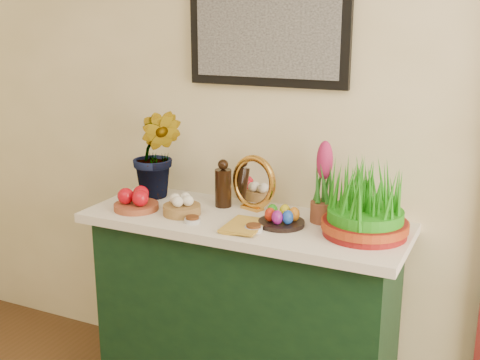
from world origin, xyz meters
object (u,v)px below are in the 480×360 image
object	(u,v)px
hyacinth_green	(157,139)
wheatgrass_sabzeh	(366,205)
mirror	(254,183)
book	(227,223)
sideboard	(245,315)

from	to	relation	value
hyacinth_green	wheatgrass_sabzeh	size ratio (longest dim) A/B	1.64
hyacinth_green	wheatgrass_sabzeh	world-z (taller)	hyacinth_green
mirror	book	distance (m)	0.28
sideboard	hyacinth_green	world-z (taller)	hyacinth_green
sideboard	book	world-z (taller)	book
wheatgrass_sabzeh	sideboard	bearing A→B (deg)	-178.89
hyacinth_green	book	size ratio (longest dim) A/B	2.78
sideboard	hyacinth_green	xyz separation A→B (m)	(-0.50, 0.10, 0.75)
sideboard	hyacinth_green	bearing A→B (deg)	168.95
sideboard	mirror	size ratio (longest dim) A/B	5.19
sideboard	wheatgrass_sabzeh	size ratio (longest dim) A/B	3.78
sideboard	hyacinth_green	size ratio (longest dim) A/B	2.30
mirror	wheatgrass_sabzeh	xyz separation A→B (m)	(0.54, -0.12, 0.01)
sideboard	mirror	distance (m)	0.60
book	wheatgrass_sabzeh	world-z (taller)	wheatgrass_sabzeh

